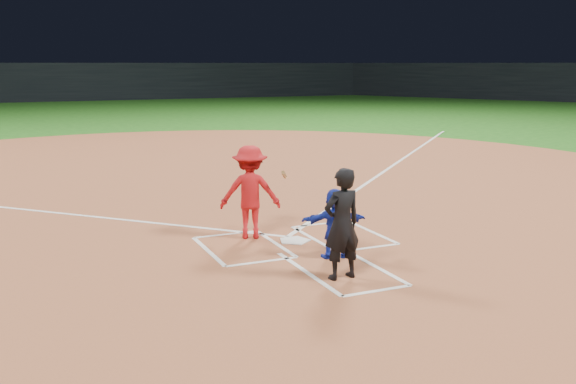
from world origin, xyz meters
name	(u,v)px	position (x,y,z in m)	size (l,w,h in m)	color
ground	(294,242)	(0.00, 0.00, 0.00)	(120.00, 120.00, 0.00)	#1D5816
home_plate_dirt	(201,184)	(0.00, 6.00, 0.01)	(28.00, 28.00, 0.01)	brown
stadium_wall_far	(62,82)	(0.00, 48.00, 1.60)	(80.00, 1.20, 3.20)	black
home_plate	(294,241)	(0.00, 0.00, 0.02)	(0.60, 0.60, 0.02)	white
catcher	(335,223)	(0.20, -1.16, 0.59)	(1.07, 0.34, 1.15)	#1426A3
umpire	(342,224)	(-0.20, -2.12, 0.83)	(0.60, 0.39, 1.65)	black
chalk_markings	(208,189)	(0.00, 5.29, 0.01)	(28.35, 17.32, 0.01)	white
batter_at_plate	(250,192)	(-0.63, 0.54, 0.85)	(1.43, 1.02, 1.68)	red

